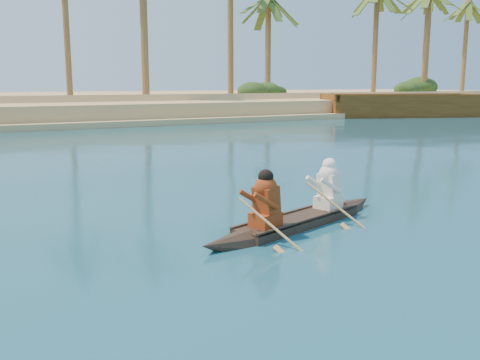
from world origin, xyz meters
TOP-DOWN VIEW (x-y plane):
  - ground at (0.00, 0.00)m, footprint 160.00×160.00m
  - palm_grove at (0.00, 35.00)m, footprint 110.00×14.00m
  - shrub_cluster at (0.00, 31.50)m, footprint 100.00×6.00m
  - canoe at (1.25, -0.84)m, footprint 4.79×2.05m
  - barge_right at (27.07, 22.00)m, footprint 12.80×8.10m

SIDE VIEW (x-z plane):
  - ground at x=0.00m, z-range 0.00..0.00m
  - canoe at x=1.25m, z-range -0.41..0.92m
  - barge_right at x=27.07m, z-range -0.30..1.72m
  - shrub_cluster at x=0.00m, z-range 0.00..2.40m
  - palm_grove at x=0.00m, z-range 0.00..16.00m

